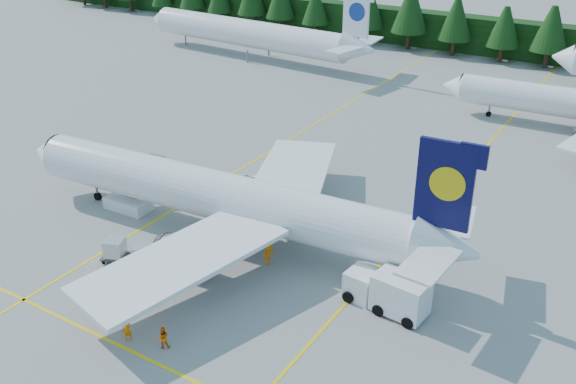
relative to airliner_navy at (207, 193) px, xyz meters
The scene contains 13 objects.
ground 13.08m from the airliner_navy, 45.56° to the right, with size 320.00×320.00×0.00m, color gray.
taxi_stripe_a 12.71m from the airliner_navy, 115.24° to the left, with size 0.25×120.00×0.01m, color yellow.
taxi_stripe_b 18.80m from the airliner_navy, 36.67° to the left, with size 0.25×120.00×0.01m, color yellow.
taxi_stripe_cross 17.74m from the airliner_navy, 59.56° to the right, with size 80.00×0.25×0.01m, color yellow.
treeline_hedge 73.55m from the airliner_navy, 83.13° to the left, with size 220.00×4.00×6.00m, color black.
airliner_navy is the anchor object (origin of this frame).
airliner_far_left 59.34m from the airliner_navy, 122.64° to the left, with size 44.44×7.06×12.92m.
airstairs 9.21m from the airliner_navy, behind, with size 4.28×5.81×3.79m.
service_truck 17.65m from the airliner_navy, ahead, with size 6.21×2.79×2.91m.
uld_pair 8.04m from the airliner_navy, 105.66° to the right, with size 5.10×2.78×1.58m.
crew_a 15.15m from the airliner_navy, 72.73° to the right, with size 0.64×0.42×1.77m, color orange.
crew_b 15.48m from the airliner_navy, 62.97° to the right, with size 0.78×0.61×1.61m, color #FF6105.
crew_c 7.99m from the airliner_navy, 13.54° to the right, with size 0.75×0.51×1.81m, color orange.
Camera 1 is at (22.23, -28.24, 27.58)m, focal length 40.00 mm.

